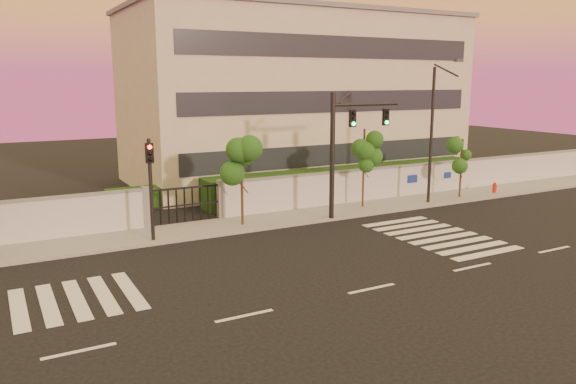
% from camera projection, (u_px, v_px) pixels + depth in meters
% --- Properties ---
extents(ground, '(120.00, 120.00, 0.00)m').
position_uv_depth(ground, '(372.00, 289.00, 20.18)').
color(ground, black).
rests_on(ground, ground).
extents(sidewalk, '(60.00, 3.00, 0.15)m').
position_uv_depth(sidewalk, '(250.00, 223.00, 29.23)').
color(sidewalk, gray).
rests_on(sidewalk, ground).
extents(perimeter_wall, '(60.00, 0.36, 2.20)m').
position_uv_depth(perimeter_wall, '(240.00, 199.00, 30.37)').
color(perimeter_wall, '#B5B7BC').
rests_on(perimeter_wall, ground).
extents(hedge_row, '(41.00, 4.25, 1.80)m').
position_uv_depth(hedge_row, '(238.00, 193.00, 33.28)').
color(hedge_row, '#15340F').
rests_on(hedge_row, ground).
extents(institutional_building, '(24.40, 12.40, 12.25)m').
position_uv_depth(institutional_building, '(294.00, 97.00, 42.15)').
color(institutional_building, '#BAB39E').
rests_on(institutional_building, ground).
extents(road_markings, '(57.00, 7.62, 0.02)m').
position_uv_depth(road_markings, '(284.00, 266.00, 22.69)').
color(road_markings, silver).
rests_on(road_markings, ground).
extents(street_tree_d, '(1.64, 1.31, 4.47)m').
position_uv_depth(street_tree_d, '(242.00, 163.00, 28.06)').
color(street_tree_d, '#382314').
rests_on(street_tree_d, ground).
extents(street_tree_e, '(1.48, 1.18, 4.67)m').
position_uv_depth(street_tree_e, '(364.00, 150.00, 32.06)').
color(street_tree_e, '#382314').
rests_on(street_tree_e, ground).
extents(street_tree_f, '(1.47, 1.17, 3.81)m').
position_uv_depth(street_tree_f, '(462.00, 155.00, 34.90)').
color(street_tree_f, '#382314').
rests_on(street_tree_f, ground).
extents(traffic_signal_main, '(4.29, 0.40, 6.78)m').
position_uv_depth(traffic_signal_main, '(346.00, 140.00, 29.55)').
color(traffic_signal_main, black).
rests_on(traffic_signal_main, ground).
extents(traffic_signal_secondary, '(0.38, 0.35, 4.82)m').
position_uv_depth(traffic_signal_secondary, '(150.00, 178.00, 25.28)').
color(traffic_signal_secondary, black).
rests_on(traffic_signal_secondary, ground).
extents(streetlight_east, '(0.51, 2.05, 8.52)m').
position_uv_depth(streetlight_east, '(434.00, 128.00, 32.86)').
color(streetlight_east, black).
rests_on(streetlight_east, ground).
extents(fire_hydrant, '(0.32, 0.31, 0.82)m').
position_uv_depth(fire_hydrant, '(494.00, 189.00, 36.75)').
color(fire_hydrant, red).
rests_on(fire_hydrant, ground).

